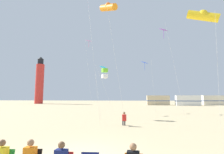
{
  "coord_description": "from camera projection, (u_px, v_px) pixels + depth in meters",
  "views": [
    {
      "loc": [
        2.09,
        -6.97,
        2.43
      ],
      "look_at": [
        0.45,
        10.9,
        4.51
      ],
      "focal_mm": 27.22,
      "sensor_mm": 36.0,
      "label": 1
    }
  ],
  "objects": [
    {
      "name": "kite_flyer_standing",
      "position": [
        124.0,
        118.0,
        14.27
      ],
      "size": [
        0.37,
        0.53,
        1.16
      ],
      "rotation": [
        0.0,
        0.0,
        3.27
      ],
      "color": "red",
      "rests_on": "ground"
    },
    {
      "name": "kite_tube_orange",
      "position": [
        108.0,
        7.0,
        18.1
      ],
      "size": [
        2.81,
        2.84,
        12.63
      ],
      "color": "silver",
      "rests_on": "ground"
    },
    {
      "name": "kite_diamond_violet",
      "position": [
        164.0,
        33.0,
        21.95
      ],
      "size": [
        2.7,
        2.7,
        11.32
      ],
      "color": "silver",
      "rests_on": "ground"
    },
    {
      "name": "kite_diamond_blue",
      "position": [
        145.0,
        64.0,
        26.95
      ],
      "size": [
        2.24,
        2.41,
        8.06
      ],
      "color": "silver",
      "rests_on": "ground"
    },
    {
      "name": "kite_tube_gold",
      "position": [
        203.0,
        16.0,
        14.0
      ],
      "size": [
        2.58,
        1.74,
        9.77
      ],
      "color": "silver",
      "rests_on": "ground"
    },
    {
      "name": "kite_diamond_cyan",
      "position": [
        103.0,
        69.0,
        24.91
      ],
      "size": [
        2.5,
        2.35,
        6.98
      ],
      "color": "silver",
      "rests_on": "ground"
    },
    {
      "name": "kite_diamond_rainbow",
      "position": [
        89.0,
        44.0,
        30.99
      ],
      "size": [
        1.54,
        1.54,
        12.83
      ],
      "color": "silver",
      "rests_on": "ground"
    },
    {
      "name": "kite_box_lime",
      "position": [
        105.0,
        73.0,
        19.89
      ],
      "size": [
        1.52,
        1.52,
        5.73
      ],
      "color": "silver",
      "rests_on": "ground"
    },
    {
      "name": "lighthouse_distant",
      "position": [
        40.0,
        81.0,
        60.44
      ],
      "size": [
        2.8,
        2.8,
        16.8
      ],
      "color": "red",
      "rests_on": "ground"
    },
    {
      "name": "rv_van_tan",
      "position": [
        158.0,
        100.0,
        50.07
      ],
      "size": [
        6.45,
        2.36,
        2.8
      ],
      "rotation": [
        0.0,
        0.0,
        0.0
      ],
      "color": "#C6B28C",
      "rests_on": "ground"
    },
    {
      "name": "rv_van_white",
      "position": [
        188.0,
        100.0,
        47.34
      ],
      "size": [
        6.57,
        2.72,
        2.8
      ],
      "rotation": [
        0.0,
        0.0,
        -0.06
      ],
      "color": "white",
      "rests_on": "ground"
    },
    {
      "name": "rv_van_cream",
      "position": [
        213.0,
        100.0,
        49.77
      ],
      "size": [
        6.49,
        2.47,
        2.8
      ],
      "rotation": [
        0.0,
        0.0,
        0.02
      ],
      "color": "beige",
      "rests_on": "ground"
    }
  ]
}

